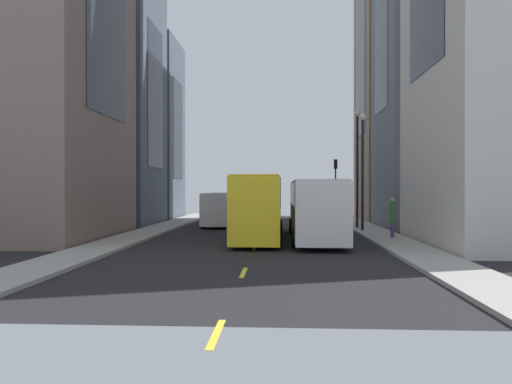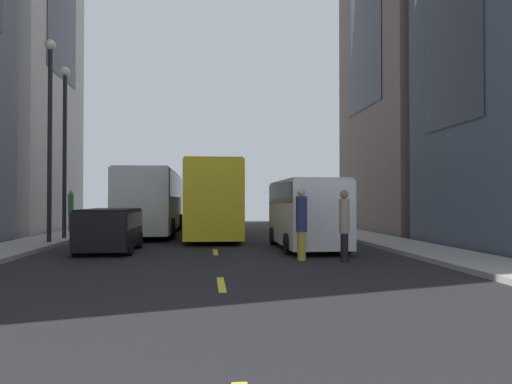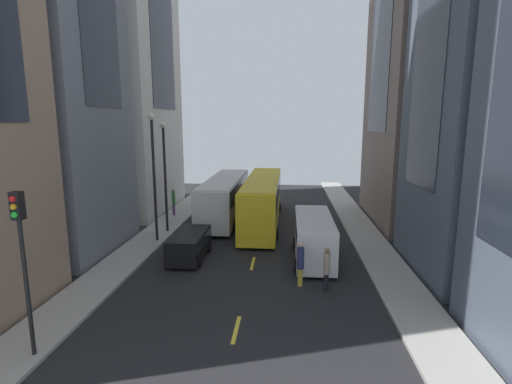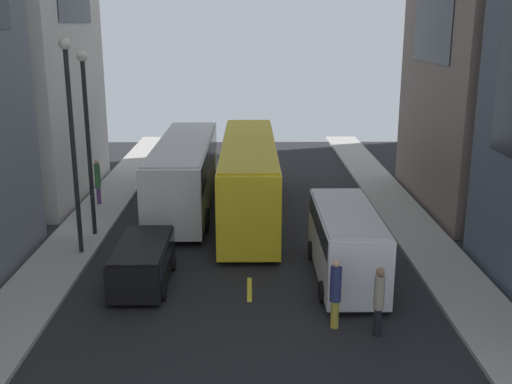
# 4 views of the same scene
# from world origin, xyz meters

# --- Properties ---
(ground_plane) EXTENTS (41.02, 41.02, 0.00)m
(ground_plane) POSITION_xyz_m (0.00, 0.00, 0.00)
(ground_plane) COLOR black
(sidewalk_west) EXTENTS (2.34, 44.00, 0.15)m
(sidewalk_west) POSITION_xyz_m (-7.34, 0.00, 0.07)
(sidewalk_west) COLOR #9E9B93
(sidewalk_west) RESTS_ON ground
(sidewalk_east) EXTENTS (2.34, 44.00, 0.15)m
(sidewalk_east) POSITION_xyz_m (7.34, 0.00, 0.07)
(sidewalk_east) COLOR #9E9B93
(sidewalk_east) RESTS_ON ground
(lane_stripe_2) EXTENTS (0.16, 2.00, 0.01)m
(lane_stripe_2) POSITION_xyz_m (0.00, -7.00, 0.01)
(lane_stripe_2) COLOR yellow
(lane_stripe_2) RESTS_ON ground
(lane_stripe_3) EXTENTS (0.16, 2.00, 0.01)m
(lane_stripe_3) POSITION_xyz_m (0.00, 0.00, 0.01)
(lane_stripe_3) COLOR yellow
(lane_stripe_3) RESTS_ON ground
(lane_stripe_4) EXTENTS (0.16, 2.00, 0.01)m
(lane_stripe_4) POSITION_xyz_m (0.00, 7.00, 0.01)
(lane_stripe_4) COLOR yellow
(lane_stripe_4) RESTS_ON ground
(lane_stripe_5) EXTENTS (0.16, 2.00, 0.01)m
(lane_stripe_5) POSITION_xyz_m (0.00, 14.00, 0.01)
(lane_stripe_5) COLOR yellow
(lane_stripe_5) RESTS_ON ground
(lane_stripe_6) EXTENTS (0.16, 2.00, 0.01)m
(lane_stripe_6) POSITION_xyz_m (0.00, 21.00, 0.01)
(lane_stripe_6) COLOR yellow
(lane_stripe_6) RESTS_ON ground
(city_bus_white) EXTENTS (2.80, 12.01, 3.35)m
(city_bus_white) POSITION_xyz_m (-3.22, 3.11, 2.01)
(city_bus_white) COLOR silver
(city_bus_white) RESTS_ON ground
(streetcar_yellow) EXTENTS (2.70, 13.55, 3.59)m
(streetcar_yellow) POSITION_xyz_m (-0.03, 1.78, 2.12)
(streetcar_yellow) COLOR yellow
(streetcar_yellow) RESTS_ON ground
(delivery_van_white) EXTENTS (2.25, 6.17, 2.58)m
(delivery_van_white) POSITION_xyz_m (3.44, -6.08, 1.52)
(delivery_van_white) COLOR white
(delivery_van_white) RESTS_ON ground
(car_black_0) EXTENTS (1.92, 4.12, 1.53)m
(car_black_0) POSITION_xyz_m (-3.74, -6.50, 0.90)
(car_black_0) COLOR black
(car_black_0) RESTS_ON ground
(pedestrian_crossing_mid) EXTENTS (0.29, 0.29, 2.24)m
(pedestrian_crossing_mid) POSITION_xyz_m (-7.57, 3.13, 1.36)
(pedestrian_crossing_mid) COLOR #593372
(pedestrian_crossing_mid) RESTS_ON ground
(pedestrian_crossing_near) EXTENTS (0.31, 0.31, 2.14)m
(pedestrian_crossing_near) POSITION_xyz_m (3.77, -10.25, 1.17)
(pedestrian_crossing_near) COLOR black
(pedestrian_crossing_near) RESTS_ON ground
(pedestrian_walking_far) EXTENTS (0.34, 0.34, 2.19)m
(pedestrian_walking_far) POSITION_xyz_m (2.57, -9.76, 1.17)
(pedestrian_walking_far) COLOR gold
(pedestrian_walking_far) RESTS_ON ground
(streetlamp_near) EXTENTS (0.44, 0.44, 8.25)m
(streetlamp_near) POSITION_xyz_m (-6.67, -3.68, 5.11)
(streetlamp_near) COLOR black
(streetlamp_near) RESTS_ON ground
(streetlamp_far) EXTENTS (0.44, 0.44, 7.71)m
(streetlamp_far) POSITION_xyz_m (-6.67, -1.48, 4.82)
(streetlamp_far) COLOR black
(streetlamp_far) RESTS_ON ground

